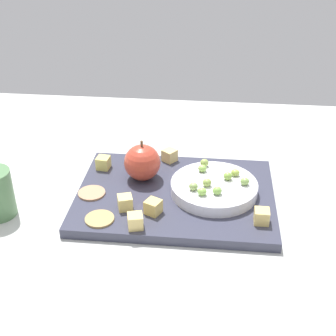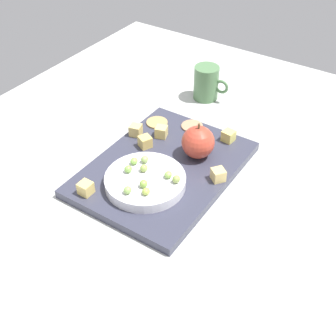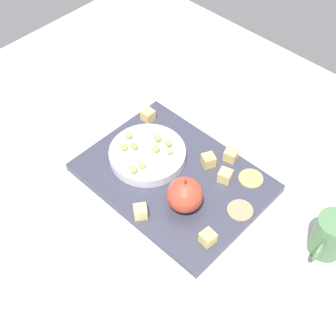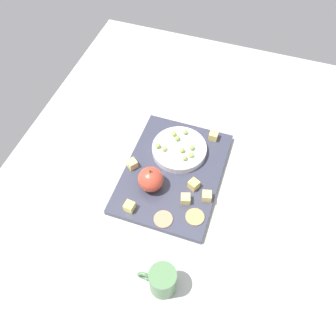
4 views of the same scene
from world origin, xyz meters
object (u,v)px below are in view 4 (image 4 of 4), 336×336
at_px(serving_dish, 179,149).
at_px(grape_2, 182,150).
at_px(cheese_cube_4, 129,206).
at_px(grape_1, 177,138).
at_px(cheese_cube_0, 185,199).
at_px(cheese_cube_5, 213,136).
at_px(cracker_0, 164,219).
at_px(grape_5, 192,147).
at_px(cheese_cube_2, 194,184).
at_px(grape_3, 158,146).
at_px(cup, 162,281).
at_px(grape_0, 164,149).
at_px(grape_8, 174,134).
at_px(apple_whole, 151,179).
at_px(grape_4, 185,158).
at_px(platter, 173,172).
at_px(cheese_cube_3, 132,164).
at_px(cheese_cube_1, 207,196).
at_px(grape_6, 191,155).
at_px(grape_7, 185,132).
at_px(cracker_1, 195,217).

relative_size(serving_dish, grape_2, 9.80).
bearing_deg(cheese_cube_4, grape_1, 167.87).
distance_m(cheese_cube_0, cheese_cube_5, 0.25).
bearing_deg(cracker_0, grape_5, 178.48).
distance_m(cheese_cube_2, grape_3, 0.17).
height_order(cheese_cube_0, cup, cup).
bearing_deg(cheese_cube_4, cheese_cube_5, 153.78).
distance_m(grape_0, grape_8, 0.07).
height_order(cheese_cube_4, cup, cup).
distance_m(apple_whole, cup, 0.29).
bearing_deg(grape_4, platter, -34.34).
height_order(cheese_cube_2, cheese_cube_3, same).
bearing_deg(grape_1, cheese_cube_0, 24.17).
bearing_deg(cheese_cube_1, apple_whole, -85.91).
distance_m(cheese_cube_1, cup, 0.28).
distance_m(cheese_cube_2, grape_4, 0.09).
bearing_deg(grape_2, serving_dish, -137.33).
bearing_deg(cheese_cube_4, cheese_cube_0, 117.28).
bearing_deg(grape_8, cheese_cube_2, 36.25).
relative_size(grape_3, grape_4, 1.00).
distance_m(apple_whole, cheese_cube_0, 0.11).
distance_m(serving_dish, apple_whole, 0.16).
distance_m(grape_4, grape_5, 0.05).
bearing_deg(grape_8, grape_3, -26.37).
bearing_deg(cheese_cube_0, grape_6, -169.78).
height_order(cracker_0, grape_0, grape_0).
height_order(cheese_cube_3, cracker_0, cheese_cube_3).
bearing_deg(cracker_0, grape_6, 176.75).
bearing_deg(grape_2, cheese_cube_3, -56.95).
relative_size(cheese_cube_5, grape_2, 1.52).
relative_size(grape_7, grape_8, 1.00).
bearing_deg(grape_5, cheese_cube_4, -24.42).
distance_m(cheese_cube_1, cracker_0, 0.14).
bearing_deg(cheese_cube_1, cheese_cube_3, -98.43).
bearing_deg(cup, apple_whole, -154.29).
bearing_deg(cheese_cube_3, apple_whole, 58.65).
relative_size(apple_whole, grape_2, 4.29).
relative_size(cheese_cube_0, grape_3, 1.52).
height_order(cracker_0, cup, cup).
bearing_deg(platter, grape_0, -137.79).
xyz_separation_m(cheese_cube_5, grape_7, (0.03, -0.09, 0.02)).
xyz_separation_m(serving_dish, grape_4, (0.04, 0.03, 0.02)).
distance_m(grape_7, cup, 0.48).
distance_m(cheese_cube_4, grape_7, 0.31).
distance_m(cheese_cube_3, grape_4, 0.16).
height_order(grape_1, grape_5, same).
height_order(cheese_cube_5, grape_8, grape_8).
bearing_deg(cheese_cube_4, grape_4, 153.10).
bearing_deg(cheese_cube_0, cracker_1, 45.08).
relative_size(grape_4, grape_6, 1.00).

